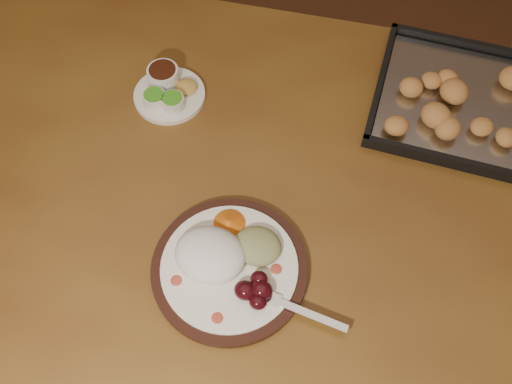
% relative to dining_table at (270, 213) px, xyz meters
% --- Properties ---
extents(ground, '(4.00, 4.00, 0.00)m').
position_rel_dining_table_xyz_m(ground, '(-0.25, 0.16, -0.65)').
color(ground, brown).
rests_on(ground, ground).
extents(dining_table, '(1.61, 1.10, 0.75)m').
position_rel_dining_table_xyz_m(dining_table, '(0.00, 0.00, 0.00)').
color(dining_table, brown).
rests_on(dining_table, ground).
extents(dinner_plate, '(0.34, 0.26, 0.06)m').
position_rel_dining_table_xyz_m(dinner_plate, '(-0.01, -0.17, 0.12)').
color(dinner_plate, black).
rests_on(dinner_plate, dining_table).
extents(condiment_saucer, '(0.14, 0.14, 0.05)m').
position_rel_dining_table_xyz_m(condiment_saucer, '(-0.26, 0.13, 0.11)').
color(condiment_saucer, white).
rests_on(condiment_saucer, dining_table).
extents(baking_tray, '(0.44, 0.34, 0.04)m').
position_rel_dining_table_xyz_m(baking_tray, '(0.33, 0.31, 0.11)').
color(baking_tray, black).
rests_on(baking_tray, dining_table).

